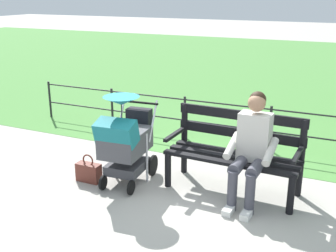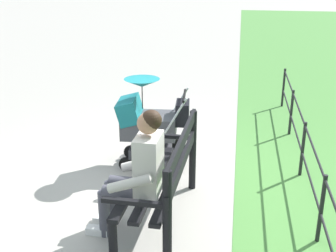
# 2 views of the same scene
# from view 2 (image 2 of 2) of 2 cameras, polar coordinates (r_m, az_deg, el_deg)

# --- Properties ---
(ground_plane) EXTENTS (60.00, 60.00, 0.00)m
(ground_plane) POSITION_cam_2_polar(r_m,az_deg,el_deg) (5.18, -0.54, -8.51)
(ground_plane) COLOR #ADA89E
(park_bench) EXTENTS (1.62, 0.65, 0.96)m
(park_bench) POSITION_cam_2_polar(r_m,az_deg,el_deg) (4.41, -0.32, -6.24)
(park_bench) COLOR black
(park_bench) RESTS_ON ground
(person_on_bench) EXTENTS (0.54, 0.74, 1.28)m
(person_on_bench) POSITION_cam_2_polar(r_m,az_deg,el_deg) (4.17, -3.91, -5.65)
(person_on_bench) COLOR #42424C
(person_on_bench) RESTS_ON ground
(stroller) EXTENTS (0.57, 0.92, 1.15)m
(stroller) POSITION_cam_2_polar(r_m,az_deg,el_deg) (5.61, -2.50, 0.51)
(stroller) COLOR black
(stroller) RESTS_ON ground
(handbag) EXTENTS (0.32, 0.14, 0.37)m
(handbag) POSITION_cam_2_polar(r_m,az_deg,el_deg) (6.24, -3.06, -1.99)
(handbag) COLOR brown
(handbag) RESTS_ON ground
(park_fence) EXTENTS (7.04, 0.04, 0.70)m
(park_fence) POSITION_cam_2_polar(r_m,az_deg,el_deg) (5.00, 17.86, -5.30)
(park_fence) COLOR black
(park_fence) RESTS_ON ground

